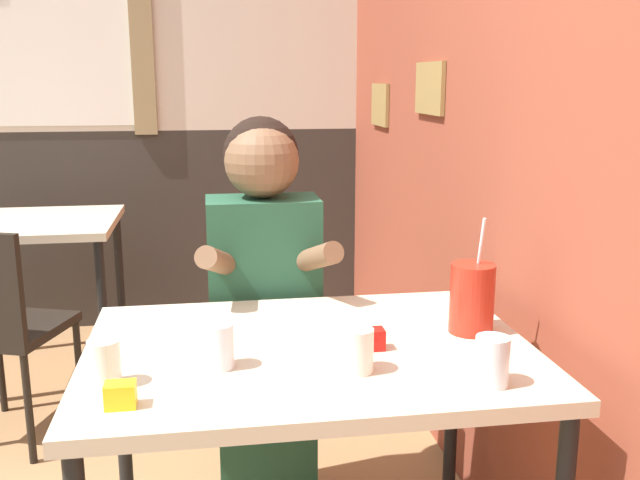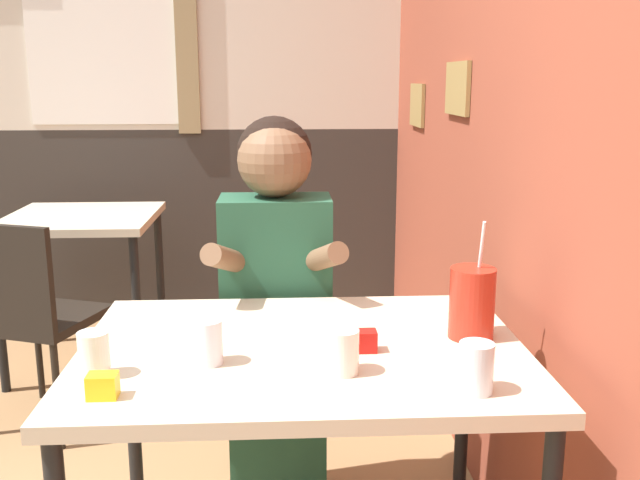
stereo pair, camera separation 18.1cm
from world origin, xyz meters
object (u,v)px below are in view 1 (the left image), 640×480
person_seated (264,304)px  cocktail_pitcher (472,298)px  background_table (41,240)px  main_table (310,373)px

person_seated → cocktail_pitcher: 0.71m
background_table → cocktail_pitcher: bearing=-50.5°
person_seated → cocktail_pitcher: (0.49, -0.49, 0.15)m
main_table → cocktail_pitcher: bearing=4.9°
main_table → cocktail_pitcher: 0.45m
background_table → main_table: bearing=-60.4°
main_table → background_table: bearing=119.6°
main_table → person_seated: 0.53m
background_table → cocktail_pitcher: 2.23m
cocktail_pitcher → background_table: bearing=129.5°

